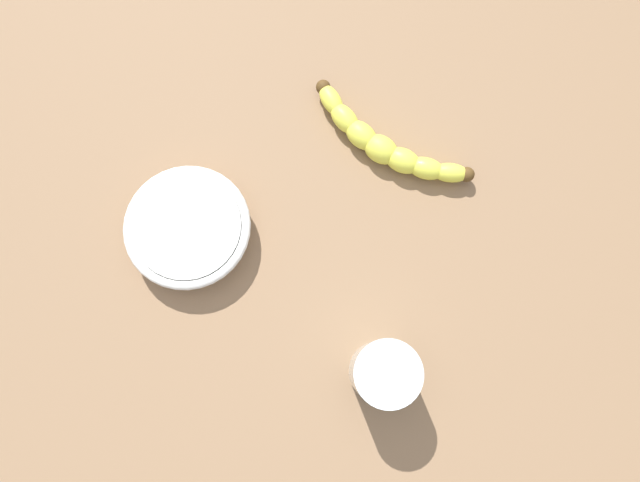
{
  "coord_description": "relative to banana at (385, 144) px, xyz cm",
  "views": [
    {
      "loc": [
        -12.26,
        5.97,
        77.2
      ],
      "look_at": [
        1.04,
        -0.46,
        5.0
      ],
      "focal_mm": 32.02,
      "sensor_mm": 36.0,
      "label": 1
    }
  ],
  "objects": [
    {
      "name": "ceramic_bowl",
      "position": [
        0.54,
        28.23,
        0.59
      ],
      "size": [
        16.29,
        16.29,
        4.02
      ],
      "color": "white",
      "rests_on": "wooden_tabletop"
    },
    {
      "name": "wooden_tabletop",
      "position": [
        -9.29,
        14.11,
        -3.33
      ],
      "size": [
        120.0,
        120.0,
        3.0
      ],
      "primitive_type": "cube",
      "color": "#866648",
      "rests_on": "ground"
    },
    {
      "name": "smoothie_glass",
      "position": [
        -26.39,
        14.55,
        3.15
      ],
      "size": [
        7.71,
        7.71,
        10.66
      ],
      "color": "silver",
      "rests_on": "wooden_tabletop"
    },
    {
      "name": "banana",
      "position": [
        0.0,
        0.0,
        0.0
      ],
      "size": [
        21.82,
        14.09,
        3.65
      ],
      "rotation": [
        0.0,
        0.0,
        3.68
      ],
      "color": "#E5E348",
      "rests_on": "wooden_tabletop"
    }
  ]
}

